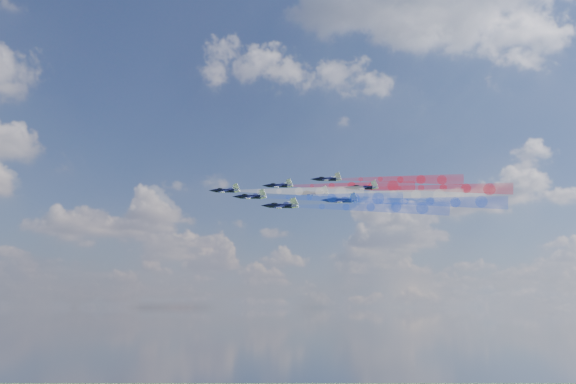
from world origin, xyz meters
TOP-DOWN VIEW (x-y plane):
  - jet_lead at (2.55, 4.92)m, footprint 13.00×13.46m
  - trail_lead at (15.02, -14.16)m, footprint 23.54×33.05m
  - jet_inner_left at (0.97, -10.73)m, footprint 13.00×13.46m
  - trail_inner_left at (13.44, -29.82)m, footprint 23.54×33.05m
  - jet_inner_right at (19.02, 0.88)m, footprint 13.00×13.46m
  - trail_inner_right at (31.50, -18.21)m, footprint 23.54×33.05m
  - jet_outer_left at (0.03, -25.78)m, footprint 13.00×13.46m
  - trail_outer_left at (12.51, -44.87)m, footprint 23.54×33.05m
  - jet_center_third at (18.81, -15.77)m, footprint 13.00×13.46m
  - trail_center_third at (31.28, -34.85)m, footprint 23.54×33.05m
  - jet_outer_right at (33.26, -5.34)m, footprint 13.00×13.46m
  - trail_outer_right at (45.73, -24.43)m, footprint 23.54×33.05m
  - jet_rear_left at (15.34, -31.13)m, footprint 13.00×13.46m
  - trail_rear_left at (27.82, -50.22)m, footprint 23.54×33.05m
  - jet_rear_right at (32.32, -21.92)m, footprint 13.00×13.46m
  - trail_rear_right at (44.79, -41.01)m, footprint 23.54×33.05m

SIDE VIEW (x-z plane):
  - trail_outer_left at x=12.51m, z-range 138.38..145.32m
  - jet_outer_left at x=0.03m, z-range 140.42..146.46m
  - trail_rear_left at x=27.82m, z-range 140.62..147.55m
  - jet_rear_left at x=15.34m, z-range 142.66..148.70m
  - trail_inner_left at x=13.44m, z-range 142.91..149.84m
  - jet_inner_left at x=0.97m, z-range 144.95..150.99m
  - trail_center_third at x=31.28m, z-range 145.08..152.02m
  - jet_center_third at x=18.81m, z-range 147.12..153.16m
  - trail_lead at x=15.02m, z-range 147.09..154.02m
  - trail_rear_right at x=44.79m, z-range 147.37..154.31m
  - jet_lead at x=2.55m, z-range 149.13..155.17m
  - jet_rear_right at x=32.32m, z-range 149.41..155.45m
  - trail_inner_right at x=31.50m, z-range 149.91..156.84m
  - jet_inner_right at x=19.02m, z-range 151.95..157.99m
  - trail_outer_right at x=45.73m, z-range 152.69..159.63m
  - jet_outer_right at x=33.26m, z-range 154.73..160.77m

